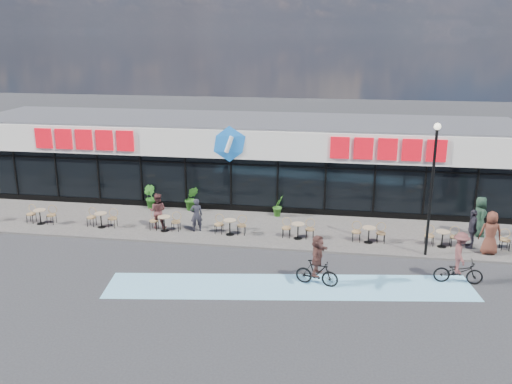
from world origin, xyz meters
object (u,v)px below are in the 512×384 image
patron_right (158,211)px  cyclist_b (459,263)px  potted_plant_mid (191,198)px  patron_left (196,215)px  pedestrian_b (480,216)px  pedestrian_c (491,233)px  lamp_post (432,180)px  potted_plant_right (278,206)px  potted_plant_left (150,197)px  cyclist_a (317,263)px  pedestrian_a (472,229)px

patron_right → cyclist_b: bearing=159.3°
potted_plant_mid → patron_left: patron_left is taller
patron_right → pedestrian_b: bearing=-179.5°
pedestrian_b → pedestrian_c: bearing=173.4°
lamp_post → potted_plant_right: size_ratio=5.26×
patron_left → lamp_post: bearing=149.9°
potted_plant_left → potted_plant_mid: potted_plant_mid is taller
cyclist_b → cyclist_a: bearing=-169.4°
pedestrian_b → cyclist_b: size_ratio=0.92×
pedestrian_a → cyclist_b: (-1.24, -3.64, -0.13)m
cyclist_b → patron_right: bearing=163.8°
patron_right → potted_plant_right: bearing=-158.6°
cyclist_a → cyclist_b: 5.49m
potted_plant_right → potted_plant_mid: bearing=177.5°
cyclist_b → potted_plant_mid: bearing=151.4°
potted_plant_mid → potted_plant_left: bearing=-179.3°
potted_plant_left → pedestrian_a: pedestrian_a is taller
patron_left → cyclist_a: 7.68m
potted_plant_left → potted_plant_right: size_ratio=1.16×
lamp_post → potted_plant_mid: 12.73m
cyclist_a → cyclist_b: size_ratio=0.97×
cyclist_b → pedestrian_a: bearing=71.2°
potted_plant_mid → cyclist_a: bearing=-47.7°
pedestrian_a → cyclist_b: 3.84m
potted_plant_left → patron_left: (3.44, -3.05, 0.18)m
potted_plant_mid → pedestrian_a: bearing=-13.1°
lamp_post → pedestrian_c: (2.71, 0.53, -2.41)m
potted_plant_left → pedestrian_a: bearing=-11.1°
patron_right → pedestrian_a: bearing=174.4°
potted_plant_right → patron_right: bearing=-154.1°
potted_plant_mid → pedestrian_b: bearing=-6.3°
potted_plant_left → patron_right: bearing=-63.6°
lamp_post → patron_left: (-10.55, 1.28, -2.55)m
lamp_post → potted_plant_left: 14.89m
lamp_post → cyclist_b: bearing=-70.6°
potted_plant_right → pedestrian_c: 10.30m
cyclist_b → pedestrian_b: bearing=70.1°
potted_plant_right → patron_right: (-5.61, -2.73, 0.34)m
potted_plant_left → pedestrian_b: (16.75, -1.56, 0.32)m
patron_left → pedestrian_b: 13.40m
patron_left → pedestrian_c: bearing=153.6°
lamp_post → potted_plant_right: (-6.92, 4.15, -2.82)m
patron_left → potted_plant_mid: bearing=-93.4°
lamp_post → patron_right: bearing=173.5°
potted_plant_right → pedestrian_a: 9.51m
pedestrian_b → cyclist_b: 5.57m
lamp_post → patron_left: bearing=173.1°
lamp_post → pedestrian_c: size_ratio=2.98×
lamp_post → potted_plant_right: bearing=149.0°
lamp_post → potted_plant_left: lamp_post is taller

